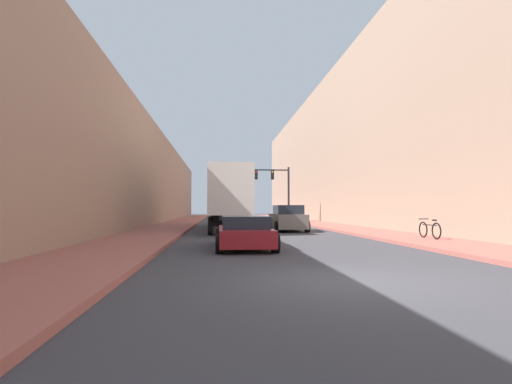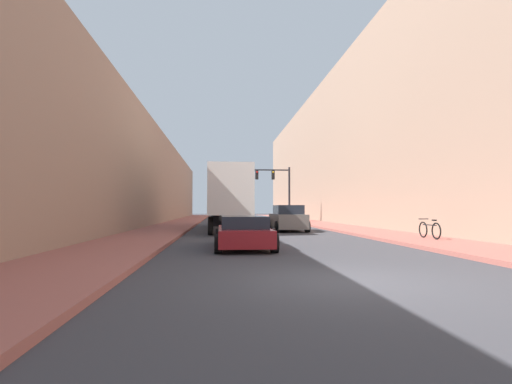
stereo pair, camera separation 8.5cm
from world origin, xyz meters
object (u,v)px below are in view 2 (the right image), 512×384
(semi_truck, at_px, (228,197))
(traffic_signal_gantry, at_px, (271,182))
(parked_bicycle, at_px, (430,230))
(sedan_car, at_px, (243,232))
(suv_car, at_px, (288,219))

(semi_truck, height_order, traffic_signal_gantry, traffic_signal_gantry)
(semi_truck, xyz_separation_m, parked_bicycle, (8.57, -11.00, -1.72))
(semi_truck, height_order, sedan_car, semi_truck)
(sedan_car, relative_size, suv_car, 1.00)
(parked_bicycle, bearing_deg, sedan_car, -167.04)
(semi_truck, relative_size, parked_bicycle, 7.69)
(suv_car, bearing_deg, traffic_signal_gantry, 87.17)
(sedan_car, relative_size, traffic_signal_gantry, 0.71)
(traffic_signal_gantry, bearing_deg, semi_truck, -110.56)
(sedan_car, bearing_deg, semi_truck, 91.34)
(sedan_car, height_order, suv_car, suv_car)
(sedan_car, xyz_separation_m, parked_bicycle, (8.27, 1.90, -0.05))
(suv_car, distance_m, traffic_signal_gantry, 14.49)
(sedan_car, bearing_deg, traffic_signal_gantry, 80.43)
(semi_truck, distance_m, suv_car, 4.58)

